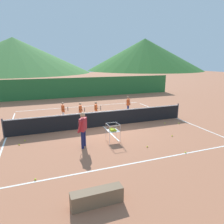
# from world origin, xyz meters

# --- Properties ---
(ground_plane) EXTENTS (120.00, 120.00, 0.00)m
(ground_plane) POSITION_xyz_m (0.00, 0.00, 0.00)
(ground_plane) COLOR #A86647
(line_baseline_near) EXTENTS (10.91, 0.08, 0.01)m
(line_baseline_near) POSITION_xyz_m (0.00, -4.91, 0.00)
(line_baseline_near) COLOR white
(line_baseline_near) RESTS_ON ground
(line_baseline_far) EXTENTS (10.91, 0.08, 0.01)m
(line_baseline_far) POSITION_xyz_m (0.00, 6.04, 0.00)
(line_baseline_far) COLOR white
(line_baseline_far) RESTS_ON ground
(line_sideline_west) EXTENTS (0.08, 10.95, 0.01)m
(line_sideline_west) POSITION_xyz_m (-5.46, 0.00, 0.00)
(line_sideline_west) COLOR white
(line_sideline_west) RESTS_ON ground
(line_sideline_east) EXTENTS (0.08, 10.95, 0.01)m
(line_sideline_east) POSITION_xyz_m (5.46, 0.00, 0.00)
(line_sideline_east) COLOR white
(line_sideline_east) RESTS_ON ground
(line_service_center) EXTENTS (0.08, 5.17, 0.01)m
(line_service_center) POSITION_xyz_m (0.00, 0.00, 0.00)
(line_service_center) COLOR white
(line_service_center) RESTS_ON ground
(tennis_net) EXTENTS (11.17, 0.08, 1.05)m
(tennis_net) POSITION_xyz_m (0.00, 0.00, 0.50)
(tennis_net) COLOR #333338
(tennis_net) RESTS_ON ground
(instructor) EXTENTS (0.55, 0.84, 1.69)m
(instructor) POSITION_xyz_m (-1.85, -2.65, 1.01)
(instructor) COLOR #191E4C
(instructor) RESTS_ON ground
(student_0) EXTENTS (0.41, 0.60, 1.26)m
(student_0) POSITION_xyz_m (-2.14, 2.22, 0.76)
(student_0) COLOR silver
(student_0) RESTS_ON ground
(student_1) EXTENTS (0.41, 0.67, 1.23)m
(student_1) POSITION_xyz_m (-1.04, 1.75, 0.74)
(student_1) COLOR silver
(student_1) RESTS_ON ground
(student_2) EXTENTS (0.41, 0.63, 1.21)m
(student_2) POSITION_xyz_m (0.06, 1.81, 0.73)
(student_2) COLOR silver
(student_2) RESTS_ON ground
(student_3) EXTENTS (0.46, 0.50, 1.33)m
(student_3) POSITION_xyz_m (2.80, 2.41, 0.80)
(student_3) COLOR navy
(student_3) RESTS_ON ground
(ball_cart) EXTENTS (0.58, 0.58, 0.90)m
(ball_cart) POSITION_xyz_m (-0.30, -2.44, 0.60)
(ball_cart) COLOR #B7B7BC
(ball_cart) RESTS_ON ground
(tennis_ball_0) EXTENTS (0.07, 0.07, 0.07)m
(tennis_ball_0) POSITION_xyz_m (2.94, -2.95, 0.03)
(tennis_ball_0) COLOR yellow
(tennis_ball_0) RESTS_ON ground
(tennis_ball_1) EXTENTS (0.07, 0.07, 0.07)m
(tennis_ball_1) POSITION_xyz_m (-4.49, -0.89, 0.03)
(tennis_ball_1) COLOR yellow
(tennis_ball_1) RESTS_ON ground
(tennis_ball_2) EXTENTS (0.07, 0.07, 0.07)m
(tennis_ball_2) POSITION_xyz_m (3.93, -0.86, 0.03)
(tennis_ball_2) COLOR yellow
(tennis_ball_2) RESTS_ON ground
(tennis_ball_3) EXTENTS (0.07, 0.07, 0.07)m
(tennis_ball_3) POSITION_xyz_m (4.74, -1.22, 0.03)
(tennis_ball_3) COLOR yellow
(tennis_ball_3) RESTS_ON ground
(tennis_ball_4) EXTENTS (0.07, 0.07, 0.07)m
(tennis_ball_4) POSITION_xyz_m (0.96, -3.73, 0.03)
(tennis_ball_4) COLOR yellow
(tennis_ball_4) RESTS_ON ground
(tennis_ball_5) EXTENTS (0.07, 0.07, 0.07)m
(tennis_ball_5) POSITION_xyz_m (-4.02, -4.80, 0.03)
(tennis_ball_5) COLOR yellow
(tennis_ball_5) RESTS_ON ground
(tennis_ball_6) EXTENTS (0.07, 0.07, 0.07)m
(tennis_ball_6) POSITION_xyz_m (2.23, -4.87, 0.03)
(tennis_ball_6) COLOR yellow
(tennis_ball_6) RESTS_ON ground
(tennis_ball_7) EXTENTS (0.07, 0.07, 0.07)m
(tennis_ball_7) POSITION_xyz_m (-4.73, -1.37, 0.03)
(tennis_ball_7) COLOR yellow
(tennis_ball_7) RESTS_ON ground
(windscreen_fence) EXTENTS (24.00, 0.08, 2.17)m
(windscreen_fence) POSITION_xyz_m (0.00, 10.92, 1.08)
(windscreen_fence) COLOR #286B33
(windscreen_fence) RESTS_ON ground
(courtside_bench) EXTENTS (1.50, 0.36, 0.46)m
(courtside_bench) POSITION_xyz_m (-2.37, -6.70, 0.23)
(courtside_bench) COLOR brown
(courtside_bench) RESTS_ON ground
(hill_0) EXTENTS (47.50, 47.50, 12.78)m
(hill_0) POSITION_xyz_m (39.64, 66.31, 6.39)
(hill_0) COLOR #2D6628
(hill_0) RESTS_ON ground
(hill_1) EXTENTS (49.31, 49.31, 11.36)m
(hill_1) POSITION_xyz_m (-9.68, 64.92, 5.68)
(hill_1) COLOR #427A38
(hill_1) RESTS_ON ground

